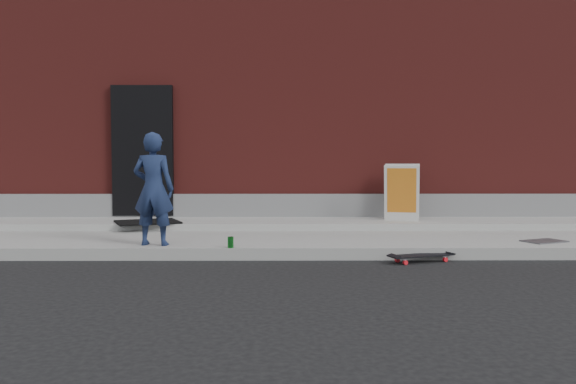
{
  "coord_description": "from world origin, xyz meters",
  "views": [
    {
      "loc": [
        -0.15,
        -6.79,
        1.2
      ],
      "look_at": [
        -0.1,
        0.8,
        0.8
      ],
      "focal_mm": 35.0,
      "sensor_mm": 36.0,
      "label": 1
    }
  ],
  "objects_px": {
    "child": "(153,189)",
    "skateboard": "(421,256)",
    "soda_can": "(231,242)",
    "pizza_sign": "(402,192)"
  },
  "relations": [
    {
      "from": "child",
      "to": "soda_can",
      "type": "distance_m",
      "value": 1.21
    },
    {
      "from": "pizza_sign",
      "to": "soda_can",
      "type": "height_order",
      "value": "pizza_sign"
    },
    {
      "from": "child",
      "to": "skateboard",
      "type": "bearing_deg",
      "value": 179.72
    },
    {
      "from": "child",
      "to": "skateboard",
      "type": "xyz_separation_m",
      "value": [
        3.3,
        -0.4,
        -0.79
      ]
    },
    {
      "from": "child",
      "to": "soda_can",
      "type": "relative_size",
      "value": 10.45
    },
    {
      "from": "child",
      "to": "skateboard",
      "type": "height_order",
      "value": "child"
    },
    {
      "from": "child",
      "to": "pizza_sign",
      "type": "xyz_separation_m",
      "value": [
        3.59,
        2.1,
        -0.15
      ]
    },
    {
      "from": "child",
      "to": "pizza_sign",
      "type": "relative_size",
      "value": 1.54
    },
    {
      "from": "child",
      "to": "pizza_sign",
      "type": "bearing_deg",
      "value": -143.05
    },
    {
      "from": "skateboard",
      "to": "soda_can",
      "type": "distance_m",
      "value": 2.32
    }
  ]
}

